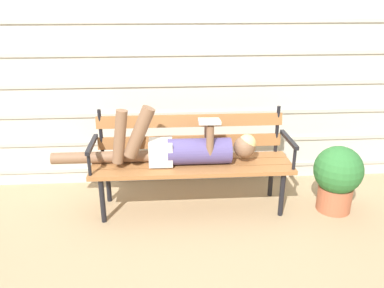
# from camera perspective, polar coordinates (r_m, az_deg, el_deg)

# --- Properties ---
(ground_plane) EXTENTS (12.00, 12.00, 0.00)m
(ground_plane) POSITION_cam_1_polar(r_m,az_deg,el_deg) (3.43, 0.19, -10.68)
(ground_plane) COLOR tan
(house_siding) EXTENTS (4.81, 0.08, 2.30)m
(house_siding) POSITION_cam_1_polar(r_m,az_deg,el_deg) (3.74, -0.65, 11.02)
(house_siding) COLOR beige
(house_siding) RESTS_ON ground
(park_bench) EXTENTS (1.73, 0.48, 0.87)m
(park_bench) POSITION_cam_1_polar(r_m,az_deg,el_deg) (3.42, -0.08, -1.69)
(park_bench) COLOR #9E6638
(park_bench) RESTS_ON ground
(reclining_person) EXTENTS (1.76, 0.26, 0.54)m
(reclining_person) POSITION_cam_1_polar(r_m,az_deg,el_deg) (3.31, -1.64, -0.58)
(reclining_person) COLOR #514784
(potted_plant) EXTENTS (0.42, 0.42, 0.60)m
(potted_plant) POSITION_cam_1_polar(r_m,az_deg,el_deg) (3.62, 20.58, -4.42)
(potted_plant) COLOR #AD5B3D
(potted_plant) RESTS_ON ground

